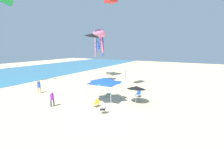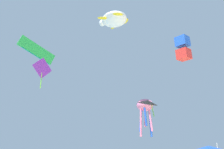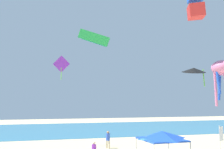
# 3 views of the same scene
# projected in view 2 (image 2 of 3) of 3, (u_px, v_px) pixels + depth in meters

# --- Properties ---
(kite_delta_black) EXTENTS (3.31, 3.33, 2.38)m
(kite_delta_black) POSITION_uv_depth(u_px,v_px,m) (148.00, 102.00, 30.11)
(kite_delta_black) COLOR black
(kite_diamond_purple) EXTENTS (1.96, 0.52, 2.88)m
(kite_diamond_purple) POSITION_uv_depth(u_px,v_px,m) (42.00, 69.00, 20.34)
(kite_diamond_purple) COLOR purple
(kite_parafoil_green) EXTENTS (4.48, 2.47, 2.90)m
(kite_parafoil_green) POSITION_uv_depth(u_px,v_px,m) (37.00, 51.00, 28.53)
(kite_parafoil_green) COLOR green
(kite_octopus_pink) EXTENTS (2.57, 2.57, 5.72)m
(kite_octopus_pink) POSITION_uv_depth(u_px,v_px,m) (145.00, 107.00, 35.54)
(kite_octopus_pink) COLOR pink
(kite_turtle_white) EXTENTS (4.37, 4.97, 2.16)m
(kite_turtle_white) POSITION_uv_depth(u_px,v_px,m) (114.00, 20.00, 35.07)
(kite_turtle_white) COLOR white
(kite_box_blue) EXTENTS (1.79, 1.75, 2.91)m
(kite_box_blue) POSITION_uv_depth(u_px,v_px,m) (183.00, 48.00, 26.96)
(kite_box_blue) COLOR blue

